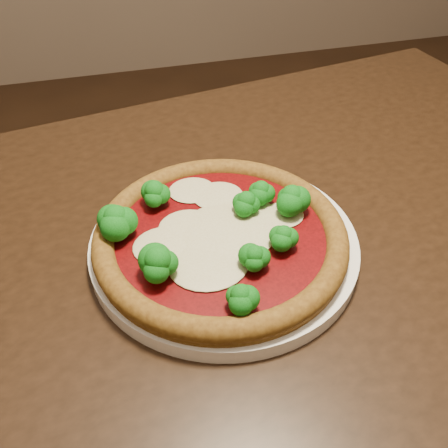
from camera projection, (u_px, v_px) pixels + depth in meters
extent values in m
plane|color=black|center=(282.00, 394.00, 1.26)|extent=(4.00, 4.00, 0.00)
cube|color=black|center=(280.00, 251.00, 0.61)|extent=(1.18, 0.95, 0.04)
cylinder|color=black|center=(373.00, 214.00, 1.24)|extent=(0.06, 0.06, 0.71)
cylinder|color=white|center=(224.00, 244.00, 0.58)|extent=(0.31, 0.31, 0.02)
cylinder|color=brown|center=(221.00, 240.00, 0.56)|extent=(0.28, 0.28, 0.01)
torus|color=brown|center=(221.00, 236.00, 0.55)|extent=(0.28, 0.28, 0.03)
cylinder|color=#610406|center=(220.00, 235.00, 0.55)|extent=(0.23, 0.23, 0.00)
ellipsoid|color=beige|center=(282.00, 215.00, 0.57)|extent=(0.05, 0.05, 0.00)
ellipsoid|color=beige|center=(227.00, 232.00, 0.55)|extent=(0.11, 0.10, 0.01)
ellipsoid|color=beige|center=(188.00, 227.00, 0.56)|extent=(0.07, 0.06, 0.01)
ellipsoid|color=beige|center=(247.00, 216.00, 0.57)|extent=(0.07, 0.07, 0.01)
ellipsoid|color=beige|center=(218.00, 196.00, 0.60)|extent=(0.06, 0.06, 0.00)
ellipsoid|color=beige|center=(208.00, 264.00, 0.52)|extent=(0.09, 0.08, 0.01)
ellipsoid|color=beige|center=(192.00, 190.00, 0.61)|extent=(0.06, 0.05, 0.00)
ellipsoid|color=beige|center=(164.00, 246.00, 0.54)|extent=(0.07, 0.06, 0.01)
ellipsoid|color=#168B1D|center=(283.00, 236.00, 0.52)|extent=(0.03, 0.03, 0.03)
ellipsoid|color=#168B1D|center=(254.00, 256.00, 0.50)|extent=(0.03, 0.03, 0.03)
ellipsoid|color=#168B1D|center=(155.00, 192.00, 0.58)|extent=(0.04, 0.04, 0.03)
ellipsoid|color=#168B1D|center=(261.00, 191.00, 0.58)|extent=(0.04, 0.04, 0.03)
ellipsoid|color=#168B1D|center=(116.00, 219.00, 0.54)|extent=(0.05, 0.05, 0.04)
ellipsoid|color=#168B1D|center=(158.00, 261.00, 0.49)|extent=(0.05, 0.05, 0.04)
ellipsoid|color=#168B1D|center=(241.00, 296.00, 0.46)|extent=(0.04, 0.04, 0.03)
ellipsoid|color=#168B1D|center=(292.00, 198.00, 0.57)|extent=(0.04, 0.04, 0.04)
ellipsoid|color=#168B1D|center=(246.00, 202.00, 0.56)|extent=(0.04, 0.04, 0.03)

